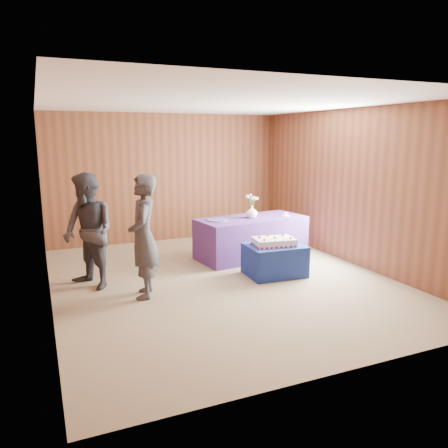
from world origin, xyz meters
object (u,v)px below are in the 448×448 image
vase (252,212)px  guest_left (143,237)px  sheet_cake (274,242)px  guest_right (89,231)px  cake_table (274,260)px  serving_table (251,238)px

vase → guest_left: guest_left is taller
sheet_cake → vase: vase is taller
guest_left → guest_right: size_ratio=1.01×
sheet_cake → guest_right: (-2.80, 0.55, 0.30)m
guest_left → sheet_cake: bearing=108.2°
cake_table → vase: vase is taller
cake_table → sheet_cake: (-0.02, 0.00, 0.31)m
cake_table → guest_right: guest_right is taller
cake_table → serving_table: (0.13, 1.11, 0.12)m
vase → serving_table: bearing=150.2°
vase → guest_left: 2.60m
serving_table → guest_right: bearing=-176.5°
serving_table → guest_left: size_ratio=1.16×
guest_left → guest_right: guest_left is taller
sheet_cake → vase: bearing=90.5°
vase → guest_left: (-2.30, -1.22, 0.00)m
cake_table → vase: bearing=85.6°
vase → guest_right: size_ratio=0.13×
serving_table → vase: bearing=-36.9°
cake_table → guest_right: (-2.81, 0.55, 0.61)m
vase → guest_right: 3.00m
guest_left → cake_table: bearing=108.2°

